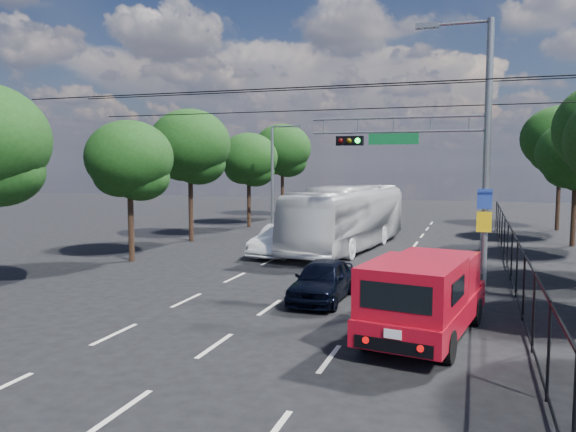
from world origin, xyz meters
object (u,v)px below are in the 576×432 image
at_px(signal_mast, 450,145).
at_px(white_van, 281,240).
at_px(navy_hatchback, 323,280).
at_px(red_pickup, 425,294).
at_px(white_bus, 347,218).

xyz_separation_m(signal_mast, white_van, (-8.28, 5.80, -4.47)).
bearing_deg(navy_hatchback, white_van, 118.15).
height_order(signal_mast, white_van, signal_mast).
height_order(red_pickup, navy_hatchback, red_pickup).
bearing_deg(signal_mast, navy_hatchback, -147.27).
bearing_deg(signal_mast, white_van, 145.02).
xyz_separation_m(signal_mast, navy_hatchback, (-3.92, -2.52, -4.55)).
bearing_deg(red_pickup, white_bus, 109.99).
height_order(signal_mast, white_bus, signal_mast).
height_order(navy_hatchback, white_van, white_van).
relative_size(signal_mast, navy_hatchback, 2.33).
bearing_deg(white_van, white_bus, 56.25).
distance_m(red_pickup, white_van, 13.94).
bearing_deg(white_van, signal_mast, -29.15).
distance_m(red_pickup, white_bus, 15.59).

